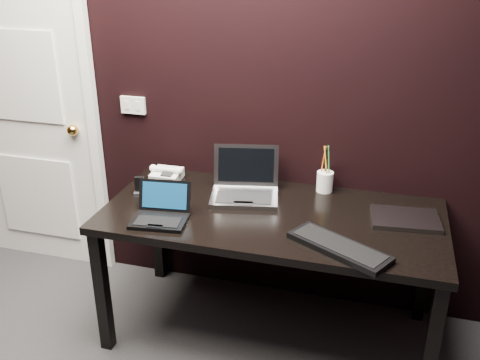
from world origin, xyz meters
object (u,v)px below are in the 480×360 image
(pen_cup, at_px, (325,181))
(ext_keyboard, at_px, (339,247))
(netbook, at_px, (161,214))
(mobile_phone, at_px, (140,188))
(desk_phone, at_px, (167,174))
(door, at_px, (26,109))
(desk, at_px, (271,226))
(silver_laptop, at_px, (245,188))
(closed_laptop, at_px, (405,219))

(pen_cup, bearing_deg, ext_keyboard, -76.54)
(netbook, xyz_separation_m, mobile_phone, (-0.22, 0.23, 0.00))
(mobile_phone, bearing_deg, pen_cup, 18.57)
(netbook, xyz_separation_m, desk_phone, (-0.16, 0.45, 0.00))
(netbook, height_order, mobile_phone, netbook)
(ext_keyboard, bearing_deg, pen_cup, 103.46)
(door, xyz_separation_m, desk, (1.65, -0.38, -0.38))
(desk_phone, bearing_deg, netbook, -70.51)
(door, height_order, mobile_phone, door)
(ext_keyboard, bearing_deg, desk, 143.60)
(silver_laptop, bearing_deg, mobile_phone, -165.82)
(netbook, bearing_deg, closed_laptop, 15.21)
(netbook, height_order, closed_laptop, netbook)
(door, bearing_deg, desk, -12.82)
(netbook, bearing_deg, desk, 23.42)
(desk_phone, bearing_deg, mobile_phone, -105.69)
(door, bearing_deg, closed_laptop, -7.01)
(desk, relative_size, netbook, 5.87)
(door, bearing_deg, ext_keyboard, -17.71)
(desk, bearing_deg, closed_laptop, 8.25)
(ext_keyboard, distance_m, desk_phone, 1.14)
(desk, xyz_separation_m, pen_cup, (0.22, 0.33, 0.14))
(ext_keyboard, xyz_separation_m, desk_phone, (-1.03, 0.50, 0.02))
(ext_keyboard, distance_m, mobile_phone, 1.13)
(door, xyz_separation_m, silver_laptop, (1.47, -0.22, -0.26))
(mobile_phone, bearing_deg, netbook, -46.24)
(door, height_order, desk_phone, door)
(pen_cup, bearing_deg, mobile_phone, -161.43)
(netbook, relative_size, desk_phone, 1.45)
(door, xyz_separation_m, mobile_phone, (0.92, -0.36, -0.27))
(door, relative_size, mobile_phone, 20.82)
(door, bearing_deg, mobile_phone, -21.47)
(desk, height_order, pen_cup, pen_cup)
(netbook, bearing_deg, ext_keyboard, -3.14)
(door, distance_m, mobile_phone, 1.02)
(netbook, relative_size, pen_cup, 1.11)
(netbook, xyz_separation_m, silver_laptop, (0.32, 0.37, 0.01))
(netbook, relative_size, closed_laptop, 0.84)
(silver_laptop, relative_size, pen_cup, 1.56)
(netbook, bearing_deg, desk_phone, 109.49)
(desk, distance_m, desk_phone, 0.72)
(ext_keyboard, bearing_deg, desk_phone, 154.03)
(closed_laptop, distance_m, desk_phone, 1.32)
(door, distance_m, netbook, 1.32)
(silver_laptop, distance_m, mobile_phone, 0.56)
(door, distance_m, desk_phone, 1.03)
(door, relative_size, desk, 1.26)
(door, relative_size, pen_cup, 8.16)
(mobile_phone, distance_m, pen_cup, 1.00)
(ext_keyboard, bearing_deg, door, 162.29)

